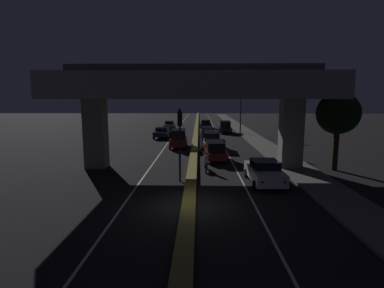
# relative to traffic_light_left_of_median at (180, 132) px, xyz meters

# --- Properties ---
(ground_plane) EXTENTS (200.00, 200.00, 0.00)m
(ground_plane) POSITION_rel_traffic_light_left_of_median_xyz_m (0.75, -4.76, -3.29)
(ground_plane) COLOR black
(lane_line_left_inner) EXTENTS (0.12, 126.00, 0.00)m
(lane_line_left_inner) POSITION_rel_traffic_light_left_of_median_xyz_m (-2.63, 30.24, -3.29)
(lane_line_left_inner) COLOR beige
(lane_line_left_inner) RESTS_ON ground_plane
(lane_line_right_inner) EXTENTS (0.12, 126.00, 0.00)m
(lane_line_right_inner) POSITION_rel_traffic_light_left_of_median_xyz_m (4.12, 30.24, -3.29)
(lane_line_right_inner) COLOR beige
(lane_line_right_inner) RESTS_ON ground_plane
(median_divider) EXTENTS (0.69, 126.00, 0.29)m
(median_divider) POSITION_rel_traffic_light_left_of_median_xyz_m (0.75, 30.24, -3.14)
(median_divider) COLOR olive
(median_divider) RESTS_ON ground_plane
(sidewalk_right) EXTENTS (2.76, 126.00, 0.14)m
(sidewalk_right) POSITION_rel_traffic_light_left_of_median_xyz_m (8.84, 23.24, -3.22)
(sidewalk_right) COLOR #5B5956
(sidewalk_right) RESTS_ON ground_plane
(elevated_overpass) EXTENTS (19.63, 9.52, 8.04)m
(elevated_overpass) POSITION_rel_traffic_light_left_of_median_xyz_m (0.75, 3.83, 2.77)
(elevated_overpass) COLOR gray
(elevated_overpass) RESTS_ON ground_plane
(traffic_light_left_of_median) EXTENTS (0.30, 0.49, 4.82)m
(traffic_light_left_of_median) POSITION_rel_traffic_light_left_of_median_xyz_m (0.00, 0.00, 0.00)
(traffic_light_left_of_median) COLOR black
(traffic_light_left_of_median) RESTS_ON ground_plane
(street_lamp) EXTENTS (2.21, 0.32, 7.02)m
(street_lamp) POSITION_rel_traffic_light_left_of_median_xyz_m (7.44, 28.04, 0.92)
(street_lamp) COLOR #2D2D30
(street_lamp) RESTS_ON ground_plane
(car_white_lead) EXTENTS (2.06, 4.61, 1.54)m
(car_white_lead) POSITION_rel_traffic_light_left_of_median_xyz_m (5.46, -0.42, -2.52)
(car_white_lead) COLOR silver
(car_white_lead) RESTS_ON ground_plane
(car_dark_red_second) EXTENTS (1.96, 3.97, 1.68)m
(car_dark_red_second) POSITION_rel_traffic_light_left_of_median_xyz_m (2.71, 6.97, -2.40)
(car_dark_red_second) COLOR #591414
(car_dark_red_second) RESTS_ON ground_plane
(car_white_third) EXTENTS (2.13, 4.42, 1.83)m
(car_white_third) POSITION_rel_traffic_light_left_of_median_xyz_m (2.67, 13.30, -2.31)
(car_white_third) COLOR silver
(car_white_third) RESTS_ON ground_plane
(car_black_fourth) EXTENTS (1.95, 4.52, 1.59)m
(car_black_fourth) POSITION_rel_traffic_light_left_of_median_xyz_m (2.40, 22.10, -2.46)
(car_black_fourth) COLOR black
(car_black_fourth) RESTS_ON ground_plane
(car_dark_blue_fifth) EXTENTS (2.10, 4.15, 1.93)m
(car_dark_blue_fifth) POSITION_rel_traffic_light_left_of_median_xyz_m (5.40, 28.79, -2.27)
(car_dark_blue_fifth) COLOR #141938
(car_dark_blue_fifth) RESTS_ON ground_plane
(car_black_sixth) EXTENTS (2.16, 4.59, 1.50)m
(car_black_sixth) POSITION_rel_traffic_light_left_of_median_xyz_m (2.44, 37.15, -2.49)
(car_black_sixth) COLOR black
(car_black_sixth) RESTS_ON ground_plane
(car_dark_red_lead_oncoming) EXTENTS (2.03, 4.39, 2.04)m
(car_dark_red_lead_oncoming) POSITION_rel_traffic_light_left_of_median_xyz_m (-1.05, 13.89, -2.23)
(car_dark_red_lead_oncoming) COLOR #591414
(car_dark_red_lead_oncoming) RESTS_ON ground_plane
(car_dark_blue_second_oncoming) EXTENTS (2.14, 4.24, 1.46)m
(car_dark_blue_second_oncoming) POSITION_rel_traffic_light_left_of_median_xyz_m (-3.94, 22.21, -2.52)
(car_dark_blue_second_oncoming) COLOR #141938
(car_dark_blue_second_oncoming) RESTS_ON ground_plane
(car_grey_third_oncoming) EXTENTS (1.93, 4.75, 1.47)m
(car_grey_third_oncoming) POSITION_rel_traffic_light_left_of_median_xyz_m (-4.08, 34.36, -2.55)
(car_grey_third_oncoming) COLOR #515459
(car_grey_third_oncoming) RESTS_ON ground_plane
(motorcycle_blue_filtering_near) EXTENTS (0.33, 1.87, 1.46)m
(motorcycle_blue_filtering_near) POSITION_rel_traffic_light_left_of_median_xyz_m (1.79, 2.82, -2.67)
(motorcycle_blue_filtering_near) COLOR black
(motorcycle_blue_filtering_near) RESTS_ON ground_plane
(motorcycle_red_filtering_mid) EXTENTS (0.33, 1.82, 1.45)m
(motorcycle_red_filtering_mid) POSITION_rel_traffic_light_left_of_median_xyz_m (1.51, 10.62, -2.67)
(motorcycle_red_filtering_mid) COLOR black
(motorcycle_red_filtering_mid) RESTS_ON ground_plane
(motorcycle_black_filtering_far) EXTENTS (0.34, 1.83, 1.46)m
(motorcycle_black_filtering_far) POSITION_rel_traffic_light_left_of_median_xyz_m (1.63, 18.76, -2.67)
(motorcycle_black_filtering_far) COLOR black
(motorcycle_black_filtering_far) RESTS_ON ground_plane
(pedestrian_on_sidewalk) EXTENTS (0.36, 0.36, 1.58)m
(pedestrian_on_sidewalk) POSITION_rel_traffic_light_left_of_median_xyz_m (9.30, 8.06, -2.37)
(pedestrian_on_sidewalk) COLOR #2D261E
(pedestrian_on_sidewalk) RESTS_ON sidewalk_right
(roadside_tree_kerbside_near) EXTENTS (3.16, 3.16, 5.95)m
(roadside_tree_kerbside_near) POSITION_rel_traffic_light_left_of_median_xyz_m (11.64, 3.35, 1.03)
(roadside_tree_kerbside_near) COLOR #2D2116
(roadside_tree_kerbside_near) RESTS_ON ground_plane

